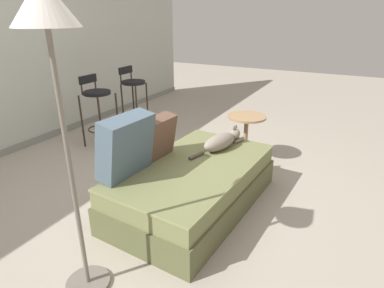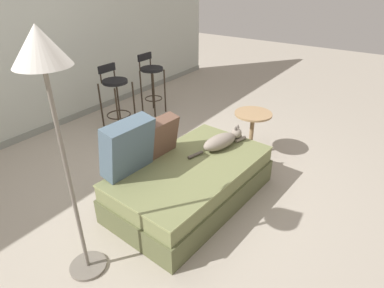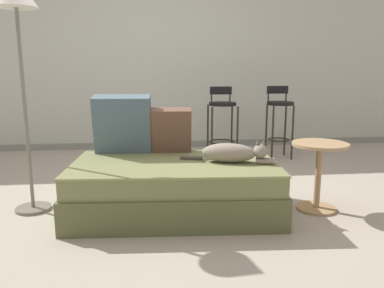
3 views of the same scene
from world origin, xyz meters
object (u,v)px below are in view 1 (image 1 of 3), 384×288
at_px(bar_stool_near_window, 97,104).
at_px(side_table, 246,132).
at_px(throw_pillow_middle, 157,137).
at_px(floor_lamp, 50,40).
at_px(couch, 194,185).
at_px(cat, 222,141).
at_px(throw_pillow_corner, 126,146).
at_px(bar_stool_by_doorway, 133,91).

height_order(bar_stool_near_window, side_table, bar_stool_near_window).
height_order(throw_pillow_middle, floor_lamp, floor_lamp).
height_order(couch, cat, cat).
bearing_deg(throw_pillow_middle, throw_pillow_corner, 176.06).
distance_m(bar_stool_near_window, side_table, 1.92).
bearing_deg(throw_pillow_middle, bar_stool_near_window, 62.23).
bearing_deg(cat, side_table, -1.05).
height_order(throw_pillow_corner, bar_stool_near_window, same).
distance_m(couch, bar_stool_by_doorway, 2.35).
xyz_separation_m(throw_pillow_middle, bar_stool_by_doorway, (1.50, 1.42, -0.03)).
distance_m(bar_stool_by_doorway, side_table, 1.90).
relative_size(bar_stool_near_window, bar_stool_by_doorway, 0.99).
bearing_deg(throw_pillow_corner, floor_lamp, -163.79).
bearing_deg(throw_pillow_corner, cat, -27.81).
relative_size(couch, throw_pillow_middle, 4.27).
height_order(throw_pillow_middle, bar_stool_by_doorway, bar_stool_by_doorway).
height_order(bar_stool_near_window, floor_lamp, floor_lamp).
bearing_deg(couch, cat, -8.40).
bearing_deg(cat, throw_pillow_middle, 137.28).
bearing_deg(floor_lamp, couch, -8.88).
relative_size(throw_pillow_corner, bar_stool_near_window, 0.55).
xyz_separation_m(cat, bar_stool_near_window, (0.28, 1.85, 0.07)).
bearing_deg(bar_stool_by_doorway, cat, -119.13).
relative_size(bar_stool_near_window, floor_lamp, 0.51).
relative_size(throw_pillow_corner, floor_lamp, 0.28).
relative_size(cat, bar_stool_near_window, 0.79).
bearing_deg(floor_lamp, side_table, -6.41).
distance_m(throw_pillow_middle, floor_lamp, 1.46).
height_order(throw_pillow_corner, side_table, throw_pillow_corner).
height_order(cat, bar_stool_near_window, bar_stool_near_window).
bearing_deg(bar_stool_near_window, cat, -98.64).
relative_size(bar_stool_near_window, side_table, 1.65).
xyz_separation_m(couch, throw_pillow_corner, (-0.42, 0.39, 0.46)).
xyz_separation_m(couch, side_table, (1.15, -0.08, 0.15)).
xyz_separation_m(throw_pillow_corner, bar_stool_by_doorway, (1.90, 1.39, -0.08)).
height_order(couch, bar_stool_by_doorway, bar_stool_by_doorway).
bearing_deg(side_table, cat, 178.95).
xyz_separation_m(bar_stool_by_doorway, side_table, (-0.33, -1.86, -0.22)).
bearing_deg(cat, floor_lamp, 171.26).
bearing_deg(couch, floor_lamp, 171.12).
xyz_separation_m(couch, floor_lamp, (-1.15, 0.18, 1.31)).
bearing_deg(side_table, floor_lamp, 173.59).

